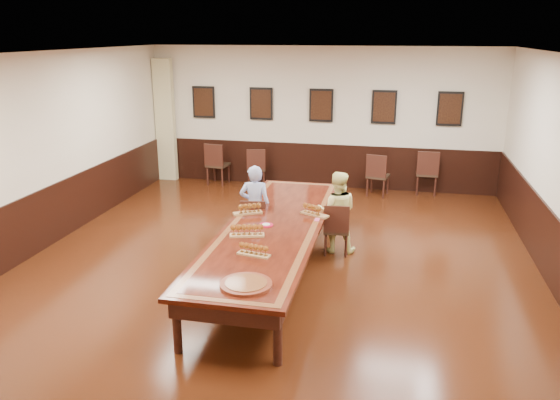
% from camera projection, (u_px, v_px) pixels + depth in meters
% --- Properties ---
extents(floor, '(8.00, 10.00, 0.02)m').
position_uv_depth(floor, '(273.00, 273.00, 8.27)').
color(floor, black).
rests_on(floor, ground).
extents(ceiling, '(8.00, 10.00, 0.02)m').
position_uv_depth(ceiling, '(272.00, 54.00, 7.32)').
color(ceiling, white).
rests_on(ceiling, floor).
extents(wall_back, '(8.00, 0.02, 3.20)m').
position_uv_depth(wall_back, '(321.00, 118.00, 12.48)').
color(wall_back, beige).
rests_on(wall_back, floor).
extents(wall_front, '(8.00, 0.02, 3.20)m').
position_uv_depth(wall_front, '(78.00, 378.00, 3.12)').
color(wall_front, beige).
rests_on(wall_front, floor).
extents(wall_left, '(0.02, 10.00, 3.20)m').
position_uv_depth(wall_left, '(25.00, 157.00, 8.60)').
color(wall_left, beige).
rests_on(wall_left, floor).
extents(chair_man, '(0.47, 0.50, 0.88)m').
position_uv_depth(chair_man, '(255.00, 223.00, 9.09)').
color(chair_man, black).
rests_on(chair_man, floor).
extents(chair_woman, '(0.45, 0.48, 0.87)m').
position_uv_depth(chair_woman, '(336.00, 228.00, 8.89)').
color(chair_woman, black).
rests_on(chair_woman, floor).
extents(spare_chair_a, '(0.52, 0.56, 1.00)m').
position_uv_depth(spare_chair_a, '(218.00, 163.00, 12.96)').
color(spare_chair_a, black).
rests_on(spare_chair_a, floor).
extents(spare_chair_b, '(0.53, 0.56, 0.92)m').
position_uv_depth(spare_chair_b, '(256.00, 167.00, 12.78)').
color(spare_chair_b, black).
rests_on(spare_chair_b, floor).
extents(spare_chair_c, '(0.54, 0.57, 0.95)m').
position_uv_depth(spare_chair_c, '(378.00, 174.00, 12.04)').
color(spare_chair_c, black).
rests_on(spare_chair_c, floor).
extents(spare_chair_d, '(0.47, 0.51, 1.00)m').
position_uv_depth(spare_chair_d, '(427.00, 172.00, 12.16)').
color(spare_chair_d, black).
rests_on(spare_chair_d, floor).
extents(person_man, '(0.55, 0.40, 1.41)m').
position_uv_depth(person_man, '(255.00, 206.00, 9.10)').
color(person_man, '#4E6CC4').
rests_on(person_man, floor).
extents(person_woman, '(0.72, 0.59, 1.36)m').
position_uv_depth(person_woman, '(337.00, 212.00, 8.90)').
color(person_woman, '#F6F29A').
rests_on(person_woman, floor).
extents(pink_phone, '(0.07, 0.14, 0.01)m').
position_uv_depth(pink_phone, '(317.00, 220.00, 8.30)').
color(pink_phone, '#D84882').
rests_on(pink_phone, conference_table).
extents(curtain, '(0.45, 0.18, 2.90)m').
position_uv_depth(curtain, '(165.00, 121.00, 13.10)').
color(curtain, '#BFB883').
rests_on(curtain, floor).
extents(wainscoting, '(8.00, 10.00, 1.00)m').
position_uv_depth(wainscoting, '(273.00, 242.00, 8.12)').
color(wainscoting, black).
rests_on(wainscoting, floor).
extents(conference_table, '(1.40, 5.00, 0.76)m').
position_uv_depth(conference_table, '(273.00, 235.00, 8.09)').
color(conference_table, black).
rests_on(conference_table, floor).
extents(posters, '(6.14, 0.04, 0.74)m').
position_uv_depth(posters, '(321.00, 105.00, 12.32)').
color(posters, black).
rests_on(posters, wall_back).
extents(flight_a, '(0.47, 0.34, 0.17)m').
position_uv_depth(flight_a, '(248.00, 209.00, 8.55)').
color(flight_a, olive).
rests_on(flight_a, conference_table).
extents(flight_b, '(0.48, 0.33, 0.17)m').
position_uv_depth(flight_b, '(314.00, 210.00, 8.49)').
color(flight_b, olive).
rests_on(flight_b, conference_table).
extents(flight_c, '(0.51, 0.27, 0.18)m').
position_uv_depth(flight_c, '(247.00, 231.00, 7.61)').
color(flight_c, olive).
rests_on(flight_c, conference_table).
extents(flight_d, '(0.45, 0.21, 0.16)m').
position_uv_depth(flight_d, '(254.00, 250.00, 6.96)').
color(flight_d, olive).
rests_on(flight_d, conference_table).
extents(red_plate_grp, '(0.21, 0.21, 0.03)m').
position_uv_depth(red_plate_grp, '(266.00, 225.00, 8.05)').
color(red_plate_grp, '#BA0C2F').
rests_on(red_plate_grp, conference_table).
extents(carved_platter, '(0.62, 0.62, 0.05)m').
position_uv_depth(carved_platter, '(246.00, 284.00, 6.14)').
color(carved_platter, '#531C10').
rests_on(carved_platter, conference_table).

